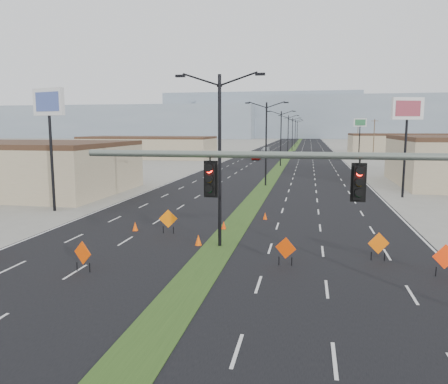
% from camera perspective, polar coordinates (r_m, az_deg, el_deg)
% --- Properties ---
extents(ground, '(600.00, 600.00, 0.00)m').
position_cam_1_polar(ground, '(15.42, -9.99, -18.79)').
color(ground, gray).
rests_on(ground, ground).
extents(road_surface, '(25.00, 400.00, 0.02)m').
position_cam_1_polar(road_surface, '(113.10, 8.41, 4.75)').
color(road_surface, black).
rests_on(road_surface, ground).
extents(median_strip, '(2.00, 400.00, 0.04)m').
position_cam_1_polar(median_strip, '(113.10, 8.41, 4.75)').
color(median_strip, '#274518').
rests_on(median_strip, ground).
extents(building_sw_far, '(30.00, 14.00, 4.50)m').
position_cam_1_polar(building_sw_far, '(104.66, -9.83, 5.66)').
color(building_sw_far, tan).
rests_on(building_sw_far, ground).
extents(building_se_far, '(44.00, 16.00, 5.00)m').
position_cam_1_polar(building_se_far, '(127.19, 26.09, 5.51)').
color(building_se_far, tan).
rests_on(building_se_far, ground).
extents(mesa_west, '(180.00, 50.00, 22.00)m').
position_cam_1_polar(mesa_west, '(318.38, -12.32, 8.92)').
color(mesa_west, gray).
rests_on(mesa_west, ground).
extents(mesa_center, '(220.00, 50.00, 28.00)m').
position_cam_1_polar(mesa_center, '(314.79, 17.57, 9.28)').
color(mesa_center, gray).
rests_on(mesa_center, ground).
extents(mesa_backdrop, '(140.00, 50.00, 32.00)m').
position_cam_1_polar(mesa_backdrop, '(334.73, 5.02, 9.90)').
color(mesa_backdrop, gray).
rests_on(mesa_backdrop, ground).
extents(signal_mast, '(16.30, 0.60, 8.00)m').
position_cam_1_polar(signal_mast, '(15.34, 24.04, -0.66)').
color(signal_mast, slate).
rests_on(signal_mast, ground).
extents(streetlight_0, '(5.15, 0.24, 10.02)m').
position_cam_1_polar(streetlight_0, '(25.33, -0.57, 4.79)').
color(streetlight_0, black).
rests_on(streetlight_0, ground).
extents(streetlight_1, '(5.15, 0.24, 10.02)m').
position_cam_1_polar(streetlight_1, '(53.03, 5.53, 6.63)').
color(streetlight_1, black).
rests_on(streetlight_1, ground).
extents(streetlight_2, '(5.15, 0.24, 10.02)m').
position_cam_1_polar(streetlight_2, '(80.94, 7.44, 7.19)').
color(streetlight_2, black).
rests_on(streetlight_2, ground).
extents(streetlight_3, '(5.15, 0.24, 10.02)m').
position_cam_1_polar(streetlight_3, '(108.90, 8.37, 7.46)').
color(streetlight_3, black).
rests_on(streetlight_3, ground).
extents(streetlight_4, '(5.15, 0.24, 10.02)m').
position_cam_1_polar(streetlight_4, '(136.87, 8.92, 7.62)').
color(streetlight_4, black).
rests_on(streetlight_4, ground).
extents(streetlight_5, '(5.15, 0.24, 10.02)m').
position_cam_1_polar(streetlight_5, '(164.85, 9.29, 7.73)').
color(streetlight_5, black).
rests_on(streetlight_5, ground).
extents(streetlight_6, '(5.15, 0.24, 10.02)m').
position_cam_1_polar(streetlight_6, '(192.84, 9.55, 7.80)').
color(streetlight_6, black).
rests_on(streetlight_6, ground).
extents(utility_pole_1, '(1.60, 0.20, 9.00)m').
position_cam_1_polar(utility_pole_1, '(74.33, 22.68, 5.95)').
color(utility_pole_1, '#4C3823').
rests_on(utility_pole_1, ground).
extents(utility_pole_2, '(1.60, 0.20, 9.00)m').
position_cam_1_polar(utility_pole_2, '(108.83, 18.99, 6.71)').
color(utility_pole_2, '#4C3823').
rests_on(utility_pole_2, ground).
extents(utility_pole_3, '(1.60, 0.20, 9.00)m').
position_cam_1_polar(utility_pole_3, '(143.57, 17.07, 7.09)').
color(utility_pole_3, '#4C3823').
rests_on(utility_pole_3, ground).
extents(car_left, '(1.77, 4.14, 1.39)m').
position_cam_1_polar(car_left, '(96.30, 4.22, 4.61)').
color(car_left, maroon).
rests_on(car_left, ground).
extents(car_mid, '(1.77, 4.35, 1.40)m').
position_cam_1_polar(car_mid, '(107.42, 9.35, 4.91)').
color(car_mid, black).
rests_on(car_mid, ground).
extents(car_far, '(2.43, 4.84, 1.35)m').
position_cam_1_polar(car_far, '(129.07, 5.46, 5.54)').
color(car_far, '#B0B6BA').
rests_on(car_far, ground).
extents(construction_sign_1, '(1.10, 0.46, 1.55)m').
position_cam_1_polar(construction_sign_1, '(22.57, -17.97, -7.71)').
color(construction_sign_1, '#DD4104').
rests_on(construction_sign_1, ground).
extents(construction_sign_2, '(1.22, 0.27, 1.64)m').
position_cam_1_polar(construction_sign_2, '(29.29, -7.31, -3.59)').
color(construction_sign_2, orange).
rests_on(construction_sign_2, ground).
extents(construction_sign_3, '(1.07, 0.40, 1.49)m').
position_cam_1_polar(construction_sign_3, '(22.66, 8.05, -7.40)').
color(construction_sign_3, '#DF3C04').
rests_on(construction_sign_3, ground).
extents(construction_sign_4, '(1.13, 0.35, 1.55)m').
position_cam_1_polar(construction_sign_4, '(24.60, 19.53, -6.46)').
color(construction_sign_4, '#E45B04').
rests_on(construction_sign_4, ground).
extents(construction_sign_5, '(1.19, 0.26, 1.61)m').
position_cam_1_polar(construction_sign_5, '(23.22, 26.90, -7.68)').
color(construction_sign_5, '#FF3305').
rests_on(construction_sign_5, ground).
extents(cone_0, '(0.43, 0.43, 0.68)m').
position_cam_1_polar(cone_0, '(26.38, -3.37, -6.27)').
color(cone_0, '#FF5505').
rests_on(cone_0, ground).
extents(cone_1, '(0.46, 0.46, 0.60)m').
position_cam_1_polar(cone_1, '(30.37, -0.03, -4.37)').
color(cone_1, '#FF3905').
rests_on(cone_1, ground).
extents(cone_2, '(0.39, 0.39, 0.56)m').
position_cam_1_polar(cone_2, '(33.80, 5.38, -3.13)').
color(cone_2, '#EC4504').
rests_on(cone_2, ground).
extents(cone_3, '(0.45, 0.45, 0.64)m').
position_cam_1_polar(cone_3, '(30.58, -11.53, -4.42)').
color(cone_3, '#FF5005').
rests_on(cone_3, ground).
extents(pole_sign_west, '(3.29, 1.32, 10.24)m').
position_cam_1_polar(pole_sign_west, '(39.30, -21.90, 9.82)').
color(pole_sign_west, black).
rests_on(pole_sign_west, ground).
extents(pole_sign_east_near, '(3.20, 1.34, 9.98)m').
position_cam_1_polar(pole_sign_east_near, '(47.44, 22.82, 9.15)').
color(pole_sign_east_near, black).
rests_on(pole_sign_east_near, ground).
extents(pole_sign_east_far, '(3.03, 1.05, 9.30)m').
position_cam_1_polar(pole_sign_east_far, '(111.91, 17.35, 8.30)').
color(pole_sign_east_far, black).
rests_on(pole_sign_east_far, ground).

